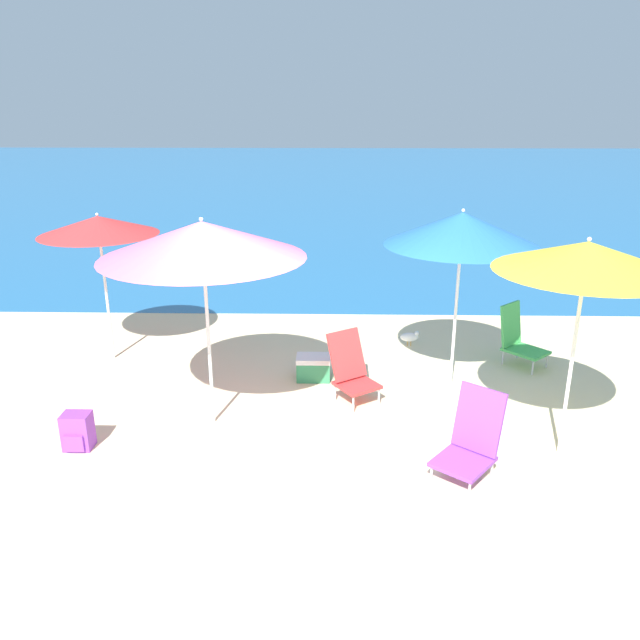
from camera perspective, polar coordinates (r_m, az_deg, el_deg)
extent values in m
plane|color=beige|center=(5.85, -0.74, -15.12)|extent=(60.00, 60.00, 0.00)
cube|color=#23669E|center=(29.93, 0.96, 12.92)|extent=(60.00, 40.00, 0.01)
cylinder|color=white|center=(6.63, -10.13, -2.12)|extent=(0.04, 0.04, 1.84)
cone|color=pink|center=(6.32, -10.71, 7.24)|extent=(2.08, 2.08, 0.37)
sphere|color=white|center=(6.28, -10.82, 9.05)|extent=(0.04, 0.04, 0.04)
cylinder|color=white|center=(6.41, 21.97, -3.95)|extent=(0.04, 0.04, 1.87)
cone|color=yellow|center=(6.09, 23.22, 5.36)|extent=(1.66, 1.66, 0.27)
sphere|color=white|center=(6.06, 23.41, 6.80)|extent=(0.04, 0.04, 0.04)
cylinder|color=white|center=(8.73, -18.91, 1.89)|extent=(0.04, 0.04, 1.71)
cone|color=red|center=(8.51, -19.61, 8.16)|extent=(1.52, 1.52, 0.24)
sphere|color=white|center=(8.49, -19.72, 9.08)|extent=(0.04, 0.04, 0.04)
cylinder|color=white|center=(7.55, 12.25, 0.11)|extent=(0.04, 0.04, 1.77)
cone|color=blue|center=(7.28, 12.85, 8.11)|extent=(1.76, 1.76, 0.38)
sphere|color=white|center=(7.24, 12.97, 9.74)|extent=(0.04, 0.04, 0.04)
cylinder|color=silver|center=(8.45, 18.87, -4.13)|extent=(0.02, 0.02, 0.20)
cylinder|color=silver|center=(8.74, 20.03, -3.51)|extent=(0.02, 0.02, 0.20)
cylinder|color=silver|center=(8.66, 16.38, -3.31)|extent=(0.02, 0.02, 0.20)
cylinder|color=silver|center=(8.93, 17.59, -2.73)|extent=(0.02, 0.02, 0.20)
cube|color=#47B756|center=(8.65, 18.29, -2.70)|extent=(0.65, 0.66, 0.04)
cube|color=#47B756|center=(8.67, 17.05, -0.37)|extent=(0.38, 0.36, 0.57)
cylinder|color=silver|center=(7.07, 3.06, -7.71)|extent=(0.02, 0.02, 0.20)
cylinder|color=silver|center=(7.27, 5.40, -6.97)|extent=(0.02, 0.02, 0.20)
cylinder|color=silver|center=(7.34, 1.38, -6.64)|extent=(0.02, 0.02, 0.20)
cylinder|color=silver|center=(7.53, 3.68, -5.96)|extent=(0.02, 0.02, 0.20)
cube|color=red|center=(7.25, 3.40, -5.95)|extent=(0.60, 0.60, 0.04)
cube|color=red|center=(7.28, 2.45, -3.18)|extent=(0.49, 0.45, 0.55)
cylinder|color=silver|center=(5.98, 10.15, -13.67)|extent=(0.02, 0.02, 0.17)
cylinder|color=silver|center=(5.84, 13.51, -14.85)|extent=(0.02, 0.02, 0.17)
cylinder|color=silver|center=(6.31, 12.24, -11.90)|extent=(0.02, 0.02, 0.17)
cylinder|color=silver|center=(6.18, 15.45, -12.95)|extent=(0.02, 0.02, 0.17)
cube|color=purple|center=(6.02, 12.92, -12.49)|extent=(0.68, 0.69, 0.04)
cube|color=purple|center=(6.06, 14.32, -8.79)|extent=(0.46, 0.42, 0.61)
cube|color=purple|center=(6.80, -21.28, -9.43)|extent=(0.28, 0.21, 0.38)
cube|color=purple|center=(6.74, -21.58, -10.48)|extent=(0.19, 0.03, 0.17)
cube|color=#338C59|center=(7.87, -0.61, -4.58)|extent=(0.41, 0.29, 0.25)
cube|color=white|center=(7.81, -0.61, -3.55)|extent=(0.43, 0.30, 0.06)
cylinder|color=gold|center=(9.04, 7.99, -2.15)|extent=(0.01, 0.01, 0.07)
cylinder|color=gold|center=(9.05, 8.30, -2.15)|extent=(0.01, 0.01, 0.07)
ellipsoid|color=white|center=(9.01, 8.17, -1.56)|extent=(0.26, 0.11, 0.13)
sphere|color=white|center=(9.00, 8.85, -1.21)|extent=(0.07, 0.07, 0.07)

